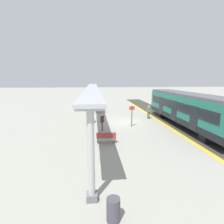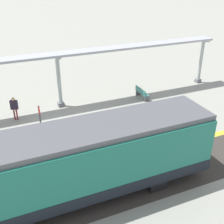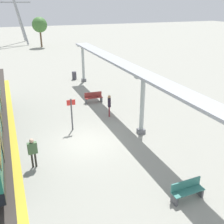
{
  "view_description": "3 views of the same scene",
  "coord_description": "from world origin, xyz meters",
  "px_view_note": "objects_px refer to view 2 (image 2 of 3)",
  "views": [
    {
      "loc": [
        3.62,
        19.54,
        4.87
      ],
      "look_at": [
        1.6,
        -0.01,
        1.2
      ],
      "focal_mm": 28.36,
      "sensor_mm": 36.0,
      "label": 1
    },
    {
      "loc": [
        -15.36,
        3.94,
        9.28
      ],
      "look_at": [
        -0.76,
        -2.32,
        1.18
      ],
      "focal_mm": 45.68,
      "sensor_mm": 36.0,
      "label": 2
    },
    {
      "loc": [
        -3.71,
        -13.56,
        7.89
      ],
      "look_at": [
        1.5,
        -0.68,
        2.07
      ],
      "focal_mm": 42.08,
      "sensor_mm": 36.0,
      "label": 3
    }
  ],
  "objects_px": {
    "platform_info_sign": "(40,119)",
    "passenger_waiting_near_edge": "(114,135)",
    "train_near_carriage": "(52,170)",
    "canopy_pillar_second": "(59,82)",
    "canopy_pillar_nearest": "(201,61)",
    "passenger_by_the_benches": "(14,106)",
    "bench_mid_platform": "(142,93)"
  },
  "relations": [
    {
      "from": "bench_mid_platform",
      "to": "passenger_by_the_benches",
      "type": "bearing_deg",
      "value": 88.99
    },
    {
      "from": "train_near_carriage",
      "to": "bench_mid_platform",
      "type": "bearing_deg",
      "value": -46.21
    },
    {
      "from": "platform_info_sign",
      "to": "bench_mid_platform",
      "type": "bearing_deg",
      "value": -70.72
    },
    {
      "from": "canopy_pillar_nearest",
      "to": "canopy_pillar_second",
      "type": "height_order",
      "value": "same"
    },
    {
      "from": "train_near_carriage",
      "to": "passenger_by_the_benches",
      "type": "height_order",
      "value": "train_near_carriage"
    },
    {
      "from": "canopy_pillar_nearest",
      "to": "passenger_waiting_near_edge",
      "type": "xyz_separation_m",
      "value": [
        -6.9,
        11.27,
        -0.92
      ]
    },
    {
      "from": "canopy_pillar_nearest",
      "to": "train_near_carriage",
      "type": "bearing_deg",
      "value": 122.18
    },
    {
      "from": "passenger_waiting_near_edge",
      "to": "passenger_by_the_benches",
      "type": "bearing_deg",
      "value": 37.76
    },
    {
      "from": "passenger_by_the_benches",
      "to": "platform_info_sign",
      "type": "bearing_deg",
      "value": -159.31
    },
    {
      "from": "canopy_pillar_nearest",
      "to": "bench_mid_platform",
      "type": "relative_size",
      "value": 2.55
    },
    {
      "from": "passenger_by_the_benches",
      "to": "canopy_pillar_second",
      "type": "bearing_deg",
      "value": -74.7
    },
    {
      "from": "bench_mid_platform",
      "to": "canopy_pillar_nearest",
      "type": "bearing_deg",
      "value": -80.37
    },
    {
      "from": "bench_mid_platform",
      "to": "platform_info_sign",
      "type": "distance_m",
      "value": 8.92
    },
    {
      "from": "canopy_pillar_nearest",
      "to": "passenger_by_the_benches",
      "type": "distance_m",
      "value": 15.96
    },
    {
      "from": "bench_mid_platform",
      "to": "platform_info_sign",
      "type": "xyz_separation_m",
      "value": [
        -2.93,
        8.38,
        0.89
      ]
    },
    {
      "from": "platform_info_sign",
      "to": "passenger_waiting_near_edge",
      "type": "xyz_separation_m",
      "value": [
        -2.89,
        -3.46,
        -0.3
      ]
    },
    {
      "from": "platform_info_sign",
      "to": "train_near_carriage",
      "type": "bearing_deg",
      "value": 174.93
    },
    {
      "from": "passenger_waiting_near_edge",
      "to": "canopy_pillar_nearest",
      "type": "bearing_deg",
      "value": -58.54
    },
    {
      "from": "train_near_carriage",
      "to": "canopy_pillar_second",
      "type": "distance_m",
      "value": 9.95
    },
    {
      "from": "canopy_pillar_second",
      "to": "bench_mid_platform",
      "type": "distance_m",
      "value": 6.49
    },
    {
      "from": "train_near_carriage",
      "to": "platform_info_sign",
      "type": "distance_m",
      "value": 5.62
    },
    {
      "from": "passenger_waiting_near_edge",
      "to": "passenger_by_the_benches",
      "type": "height_order",
      "value": "passenger_by_the_benches"
    },
    {
      "from": "bench_mid_platform",
      "to": "platform_info_sign",
      "type": "height_order",
      "value": "platform_info_sign"
    },
    {
      "from": "train_near_carriage",
      "to": "bench_mid_platform",
      "type": "height_order",
      "value": "train_near_carriage"
    },
    {
      "from": "canopy_pillar_nearest",
      "to": "passenger_waiting_near_edge",
      "type": "relative_size",
      "value": 2.34
    },
    {
      "from": "train_near_carriage",
      "to": "passenger_waiting_near_edge",
      "type": "bearing_deg",
      "value": -55.82
    },
    {
      "from": "canopy_pillar_nearest",
      "to": "platform_info_sign",
      "type": "height_order",
      "value": "canopy_pillar_nearest"
    },
    {
      "from": "train_near_carriage",
      "to": "passenger_by_the_benches",
      "type": "relative_size",
      "value": 8.62
    },
    {
      "from": "train_near_carriage",
      "to": "canopy_pillar_second",
      "type": "height_order",
      "value": "canopy_pillar_second"
    },
    {
      "from": "canopy_pillar_nearest",
      "to": "passenger_by_the_benches",
      "type": "height_order",
      "value": "canopy_pillar_nearest"
    },
    {
      "from": "platform_info_sign",
      "to": "passenger_waiting_near_edge",
      "type": "relative_size",
      "value": 1.34
    },
    {
      "from": "train_near_carriage",
      "to": "canopy_pillar_nearest",
      "type": "xyz_separation_m",
      "value": [
        9.58,
        -15.23,
        0.12
      ]
    }
  ]
}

